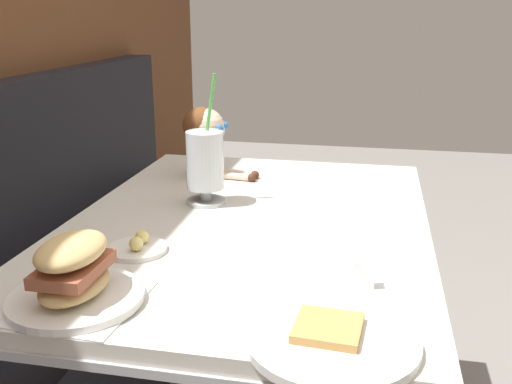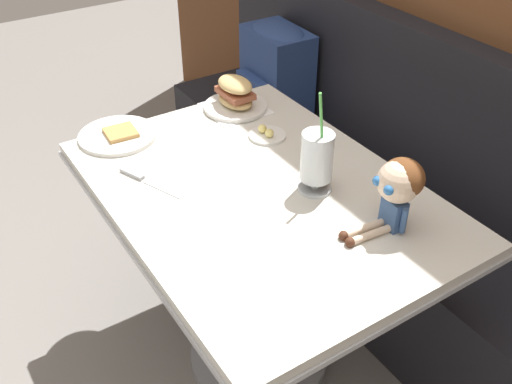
{
  "view_description": "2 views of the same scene",
  "coord_description": "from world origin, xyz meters",
  "px_view_note": "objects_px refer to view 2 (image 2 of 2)",
  "views": [
    {
      "loc": [
        -1.22,
        -0.09,
        1.2
      ],
      "look_at": [
        0.01,
        0.17,
        0.8
      ],
      "focal_mm": 40.95,
      "sensor_mm": 36.0,
      "label": 1
    },
    {
      "loc": [
        1.13,
        -0.56,
        1.7
      ],
      "look_at": [
        0.04,
        0.14,
        0.77
      ],
      "focal_mm": 41.2,
      "sensor_mm": 36.0,
      "label": 2
    }
  ],
  "objects_px": {
    "milkshake_glass": "(317,160)",
    "backpack": "(276,69)",
    "butter_knife": "(140,178)",
    "butter_saucer": "(267,134)",
    "sandwich_plate": "(235,97)",
    "toast_plate": "(118,135)",
    "seated_doll": "(398,185)"
  },
  "relations": [
    {
      "from": "butter_saucer",
      "to": "butter_knife",
      "type": "xyz_separation_m",
      "value": [
        0.0,
        -0.44,
        -0.0
      ]
    },
    {
      "from": "milkshake_glass",
      "to": "sandwich_plate",
      "type": "height_order",
      "value": "milkshake_glass"
    },
    {
      "from": "seated_doll",
      "to": "backpack",
      "type": "height_order",
      "value": "seated_doll"
    },
    {
      "from": "sandwich_plate",
      "to": "butter_saucer",
      "type": "relative_size",
      "value": 1.83
    },
    {
      "from": "milkshake_glass",
      "to": "seated_doll",
      "type": "relative_size",
      "value": 1.41
    },
    {
      "from": "butter_saucer",
      "to": "backpack",
      "type": "distance_m",
      "value": 0.71
    },
    {
      "from": "backpack",
      "to": "butter_knife",
      "type": "bearing_deg",
      "value": -56.75
    },
    {
      "from": "toast_plate",
      "to": "backpack",
      "type": "bearing_deg",
      "value": 110.48
    },
    {
      "from": "toast_plate",
      "to": "milkshake_glass",
      "type": "xyz_separation_m",
      "value": [
        0.57,
        0.35,
        0.09
      ]
    },
    {
      "from": "toast_plate",
      "to": "backpack",
      "type": "height_order",
      "value": "backpack"
    },
    {
      "from": "butter_knife",
      "to": "milkshake_glass",
      "type": "bearing_deg",
      "value": 51.15
    },
    {
      "from": "toast_plate",
      "to": "sandwich_plate",
      "type": "bearing_deg",
      "value": 84.79
    },
    {
      "from": "milkshake_glass",
      "to": "backpack",
      "type": "xyz_separation_m",
      "value": [
        -0.88,
        0.47,
        -0.18
      ]
    },
    {
      "from": "backpack",
      "to": "seated_doll",
      "type": "bearing_deg",
      "value": -19.99
    },
    {
      "from": "sandwich_plate",
      "to": "seated_doll",
      "type": "xyz_separation_m",
      "value": [
        0.77,
        0.0,
        0.08
      ]
    },
    {
      "from": "milkshake_glass",
      "to": "sandwich_plate",
      "type": "relative_size",
      "value": 1.43
    },
    {
      "from": "toast_plate",
      "to": "milkshake_glass",
      "type": "height_order",
      "value": "milkshake_glass"
    },
    {
      "from": "milkshake_glass",
      "to": "butter_knife",
      "type": "distance_m",
      "value": 0.51
    },
    {
      "from": "sandwich_plate",
      "to": "seated_doll",
      "type": "relative_size",
      "value": 0.99
    },
    {
      "from": "sandwich_plate",
      "to": "backpack",
      "type": "height_order",
      "value": "sandwich_plate"
    },
    {
      "from": "butter_saucer",
      "to": "sandwich_plate",
      "type": "bearing_deg",
      "value": 176.09
    },
    {
      "from": "milkshake_glass",
      "to": "butter_saucer",
      "type": "bearing_deg",
      "value": 171.14
    },
    {
      "from": "butter_knife",
      "to": "backpack",
      "type": "xyz_separation_m",
      "value": [
        -0.57,
        0.87,
        -0.09
      ]
    },
    {
      "from": "milkshake_glass",
      "to": "butter_knife",
      "type": "relative_size",
      "value": 1.4
    },
    {
      "from": "toast_plate",
      "to": "seated_doll",
      "type": "xyz_separation_m",
      "value": [
        0.81,
        0.42,
        0.12
      ]
    },
    {
      "from": "seated_doll",
      "to": "toast_plate",
      "type": "bearing_deg",
      "value": -152.52
    },
    {
      "from": "sandwich_plate",
      "to": "butter_knife",
      "type": "bearing_deg",
      "value": -64.21
    },
    {
      "from": "butter_saucer",
      "to": "seated_doll",
      "type": "xyz_separation_m",
      "value": [
        0.55,
        0.02,
        0.12
      ]
    },
    {
      "from": "sandwich_plate",
      "to": "backpack",
      "type": "distance_m",
      "value": 0.55
    },
    {
      "from": "butter_knife",
      "to": "backpack",
      "type": "relative_size",
      "value": 0.56
    },
    {
      "from": "toast_plate",
      "to": "backpack",
      "type": "relative_size",
      "value": 0.62
    },
    {
      "from": "seated_doll",
      "to": "butter_knife",
      "type": "bearing_deg",
      "value": -140.3
    }
  ]
}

